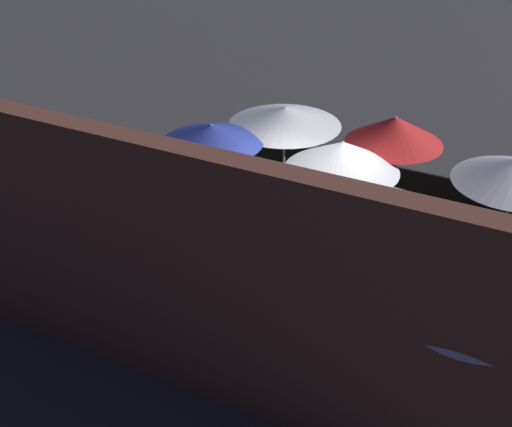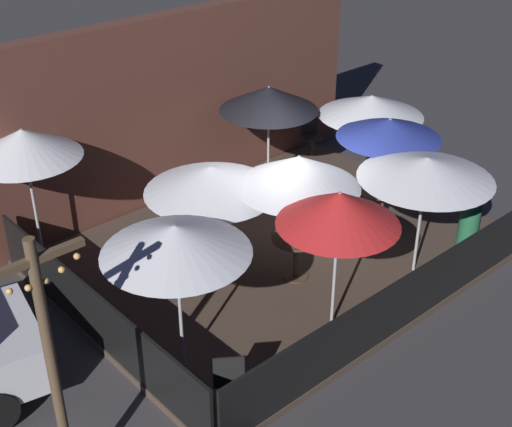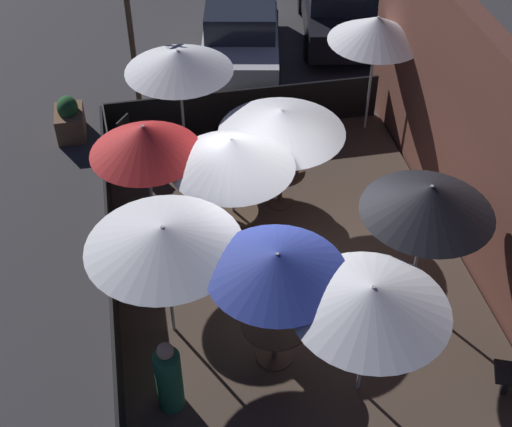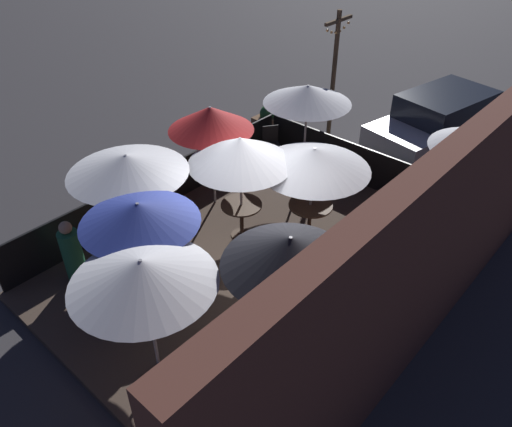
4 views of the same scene
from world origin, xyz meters
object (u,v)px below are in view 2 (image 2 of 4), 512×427
dining_table_0 (383,194)px  dining_table_1 (213,243)px  patio_umbrella_7 (23,144)px  patron_0 (470,219)px  dining_table_2 (296,246)px  patio_chair_0 (228,377)px  patio_umbrella_1 (211,179)px  light_post (51,362)px  patio_umbrella_8 (427,168)px  patio_umbrella_0 (389,128)px  patio_umbrella_3 (269,99)px  patio_umbrella_5 (371,106)px  patio_umbrella_6 (176,239)px  patio_umbrella_2 (298,172)px  patio_umbrella_4 (339,208)px  patio_chair_1 (311,135)px

dining_table_0 → dining_table_1: 3.50m
patio_umbrella_7 → patron_0: (5.92, -4.64, -1.66)m
dining_table_2 → patio_chair_0: bearing=-150.5°
patio_umbrella_1 → patio_umbrella_7: 3.06m
light_post → patio_umbrella_7: bearing=66.6°
patio_umbrella_7 → patio_umbrella_8: size_ratio=1.13×
patio_umbrella_0 → light_post: 7.52m
patio_umbrella_3 → patio_umbrella_5: (1.50, -1.31, -0.15)m
dining_table_0 → dining_table_1: bearing=166.4°
patio_umbrella_8 → patio_umbrella_3: bearing=89.2°
patio_umbrella_1 → patio_umbrella_3: patio_umbrella_3 is taller
patio_umbrella_6 → dining_table_0: bearing=7.7°
patio_umbrella_3 → patron_0: bearing=-72.1°
patio_umbrella_8 → dining_table_1: patio_umbrella_8 is taller
patio_umbrella_2 → patio_umbrella_4: 1.39m
patio_umbrella_4 → patron_0: 3.76m
patio_umbrella_6 → light_post: bearing=-160.4°
patio_umbrella_1 → patio_chair_1: bearing=26.0°
patio_umbrella_1 → patio_umbrella_3: (2.65, 1.53, 0.26)m
patio_umbrella_6 → light_post: (-2.19, -0.78, -0.25)m
patio_umbrella_4 → patron_0: (3.46, -0.08, -1.46)m
patio_umbrella_7 → patio_umbrella_3: bearing=-8.9°
patio_chair_0 → patio_umbrella_0: bearing=-36.2°
dining_table_2 → patio_umbrella_0: bearing=4.2°
patio_umbrella_6 → patio_umbrella_3: bearing=34.5°
patio_umbrella_3 → patio_umbrella_8: (-0.05, -3.75, -0.11)m
patio_umbrella_8 → patio_chair_1: 5.13m
patio_umbrella_1 → light_post: size_ratio=0.62×
patio_chair_0 → patio_umbrella_7: bearing=37.5°
patio_umbrella_0 → patio_umbrella_5: size_ratio=1.02×
dining_table_1 → light_post: light_post is taller
patio_umbrella_7 → patio_umbrella_6: bearing=-86.7°
patio_umbrella_2 → light_post: bearing=-165.2°
patio_chair_0 → patron_0: (5.73, 0.19, 0.07)m
patio_umbrella_0 → patio_chair_1: (1.24, 3.08, -1.47)m
patio_umbrella_8 → patron_0: patio_umbrella_8 is taller
patio_umbrella_8 → light_post: light_post is taller
patio_umbrella_3 → patio_umbrella_7: 4.72m
patio_umbrella_0 → patio_umbrella_4: size_ratio=0.93×
patio_chair_0 → light_post: light_post is taller
patio_umbrella_2 → patio_umbrella_5: 3.43m
patio_umbrella_3 → dining_table_1: (-2.65, -1.53, -1.45)m
light_post → patio_umbrella_5: bearing=17.2°
patio_chair_1 → patio_umbrella_4: bearing=-20.7°
patio_umbrella_3 → dining_table_0: patio_umbrella_3 is taller
patron_0 → patio_umbrella_4: bearing=-129.0°
dining_table_0 → dining_table_2: dining_table_0 is taller
patio_umbrella_2 → patio_chair_0: patio_umbrella_2 is taller
patio_umbrella_6 → patio_chair_1: (6.42, 3.78, -1.61)m
patio_chair_0 → patron_0: bearing=-52.8°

